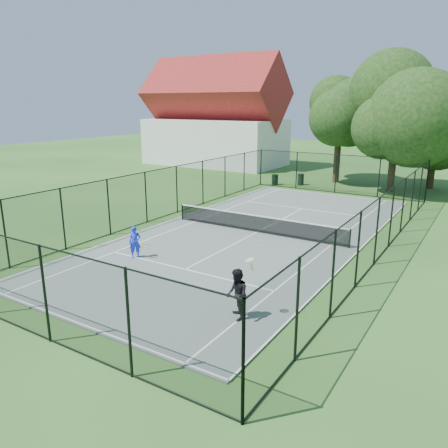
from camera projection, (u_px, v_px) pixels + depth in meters
The scene contains 12 objects.
ground at pixel (257, 233), 23.47m from camera, with size 120.00×120.00×0.00m, color #2A521C.
tennis_court at pixel (257, 233), 23.46m from camera, with size 11.00×24.00×0.06m, color slate.
tennis_net at pixel (257, 223), 23.31m from camera, with size 10.08×0.08×0.95m.
fence at pixel (257, 206), 23.07m from camera, with size 13.10×26.10×3.00m.
tree_near_left at pixel (339, 123), 37.28m from camera, with size 6.42×6.42×8.37m.
tree_near_mid at pixel (397, 117), 32.93m from camera, with size 7.10×7.10×9.28m.
tree_near_right at pixel (437, 129), 34.66m from camera, with size 5.42×5.42×7.47m.
building at pixel (215, 120), 48.80m from camera, with size 15.30×8.15×11.87m.
trash_bin_left at pixel (275, 180), 37.28m from camera, with size 0.58×0.58×0.89m.
trash_bin_right at pixel (301, 179), 37.19m from camera, with size 0.58×0.58×0.97m.
player_blue at pixel (135, 242), 19.45m from camera, with size 0.89×0.62×1.44m.
player_black at pixel (237, 294), 13.85m from camera, with size 1.12×1.03×2.46m.
Camera 1 is at (10.40, -20.01, 6.77)m, focal length 35.00 mm.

